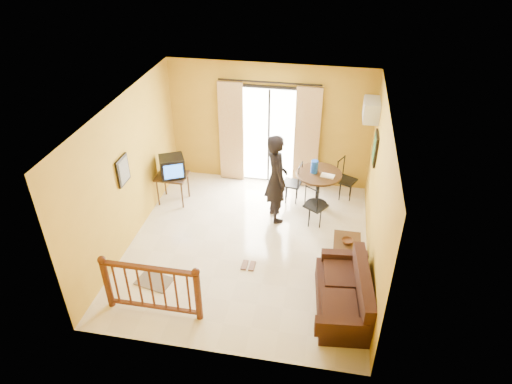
% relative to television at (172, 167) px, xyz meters
% --- Properties ---
extents(ground, '(5.00, 5.00, 0.00)m').
position_rel_television_xyz_m(ground, '(1.87, -1.23, -0.87)').
color(ground, beige).
rests_on(ground, ground).
extents(room_shell, '(5.00, 5.00, 5.00)m').
position_rel_television_xyz_m(room_shell, '(1.87, -1.23, 0.83)').
color(room_shell, white).
rests_on(room_shell, ground).
extents(balcony_door, '(2.25, 0.14, 2.46)m').
position_rel_television_xyz_m(balcony_door, '(1.87, 1.21, 0.31)').
color(balcony_door, black).
rests_on(balcony_door, ground).
extents(tv_table, '(0.65, 0.54, 0.65)m').
position_rel_television_xyz_m(tv_table, '(-0.03, 0.00, -0.30)').
color(tv_table, black).
rests_on(tv_table, ground).
extents(television, '(0.64, 0.62, 0.44)m').
position_rel_television_xyz_m(television, '(0.00, 0.00, 0.00)').
color(television, black).
rests_on(television, tv_table).
extents(picture_left, '(0.05, 0.42, 0.52)m').
position_rel_television_xyz_m(picture_left, '(-0.35, -1.43, 0.68)').
color(picture_left, black).
rests_on(picture_left, room_shell).
extents(dining_table, '(0.97, 0.97, 0.80)m').
position_rel_television_xyz_m(dining_table, '(3.06, 0.41, -0.23)').
color(dining_table, black).
rests_on(dining_table, ground).
extents(water_jug, '(0.15, 0.15, 0.28)m').
position_rel_television_xyz_m(water_jug, '(2.96, 0.41, 0.07)').
color(water_jug, blue).
rests_on(water_jug, dining_table).
extents(serving_tray, '(0.31, 0.23, 0.02)m').
position_rel_television_xyz_m(serving_tray, '(3.25, 0.31, -0.06)').
color(serving_tray, white).
rests_on(serving_tray, dining_table).
extents(dining_chairs, '(1.65, 1.64, 0.95)m').
position_rel_television_xyz_m(dining_chairs, '(3.08, 0.32, -0.87)').
color(dining_chairs, black).
rests_on(dining_chairs, ground).
extents(air_conditioner, '(0.31, 0.60, 0.40)m').
position_rel_television_xyz_m(air_conditioner, '(3.96, 0.72, 1.28)').
color(air_conditioner, silver).
rests_on(air_conditioner, room_shell).
extents(botanical_print, '(0.05, 0.50, 0.60)m').
position_rel_television_xyz_m(botanical_print, '(4.08, 0.07, 0.78)').
color(botanical_print, black).
rests_on(botanical_print, room_shell).
extents(coffee_table, '(0.49, 0.88, 0.39)m').
position_rel_television_xyz_m(coffee_table, '(3.72, -1.37, -0.61)').
color(coffee_table, black).
rests_on(coffee_table, ground).
extents(bowl, '(0.24, 0.24, 0.06)m').
position_rel_television_xyz_m(bowl, '(3.72, -1.28, -0.45)').
color(bowl, '#522F1C').
rests_on(bowl, coffee_table).
extents(sofa, '(0.94, 1.76, 0.80)m').
position_rel_television_xyz_m(sofa, '(3.72, -2.53, -0.57)').
color(sofa, black).
rests_on(sofa, ground).
extents(standing_person, '(0.71, 0.82, 1.89)m').
position_rel_television_xyz_m(standing_person, '(2.25, -0.21, 0.07)').
color(standing_person, black).
rests_on(standing_person, ground).
extents(stair_balustrade, '(1.63, 0.13, 1.04)m').
position_rel_television_xyz_m(stair_balustrade, '(0.72, -3.13, -0.31)').
color(stair_balustrade, '#471E0F').
rests_on(stair_balustrade, ground).
extents(doormat, '(0.67, 0.52, 0.02)m').
position_rel_television_xyz_m(doormat, '(0.45, -2.49, -0.86)').
color(doormat, '#61584E').
rests_on(doormat, ground).
extents(sandals, '(0.24, 0.25, 0.03)m').
position_rel_television_xyz_m(sandals, '(1.99, -1.80, -0.86)').
color(sandals, '#522F1C').
rests_on(sandals, ground).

